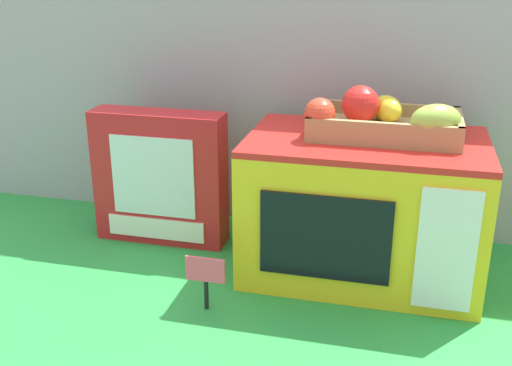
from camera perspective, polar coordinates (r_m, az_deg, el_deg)
The scene contains 6 objects.
ground_plane at distance 1.27m, azimuth 1.71°, elevation -6.82°, with size 1.70×1.70×0.00m, color green.
display_back_panel at distance 1.34m, azimuth 3.67°, elevation 9.93°, with size 1.61×0.03×0.68m, color #A0A3A8.
toy_microwave at distance 1.18m, azimuth 9.86°, elevation -2.21°, with size 0.44×0.28×0.27m.
food_groups_crate at distance 1.15m, azimuth 11.58°, elevation 5.71°, with size 0.28×0.18×0.09m.
cookie_set_box at distance 1.31m, azimuth -8.89°, elevation 0.50°, with size 0.28×0.08×0.28m.
price_sign at distance 1.07m, azimuth -4.71°, elevation -8.51°, with size 0.07×0.01×0.10m.
Camera 1 is at (0.24, -1.11, 0.59)m, focal length 43.17 mm.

